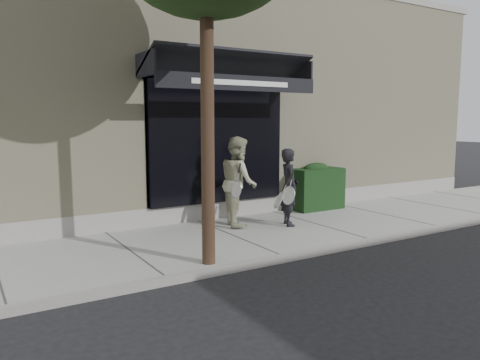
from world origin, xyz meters
TOP-DOWN VIEW (x-y plane):
  - ground at (0.00, 0.00)m, footprint 80.00×80.00m
  - sidewalk at (0.00, 0.00)m, footprint 20.00×3.00m
  - curb at (0.00, -1.55)m, footprint 20.00×0.10m
  - building_facade at (-0.01, 4.96)m, footprint 14.30×8.04m
  - hedge at (1.10, 1.25)m, footprint 1.30×0.70m
  - pedestrian_front at (-0.58, 0.14)m, footprint 0.88×0.82m
  - pedestrian_back at (-1.47, 0.68)m, footprint 0.94×1.07m

SIDE VIEW (x-z plane):
  - ground at x=0.00m, z-range 0.00..0.00m
  - sidewalk at x=0.00m, z-range 0.00..0.12m
  - curb at x=0.00m, z-range 0.00..0.14m
  - hedge at x=1.10m, z-range 0.09..1.23m
  - pedestrian_front at x=-0.58m, z-range 0.12..1.71m
  - pedestrian_back at x=-1.47m, z-range 0.12..1.96m
  - building_facade at x=-0.01m, z-range -0.08..5.56m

